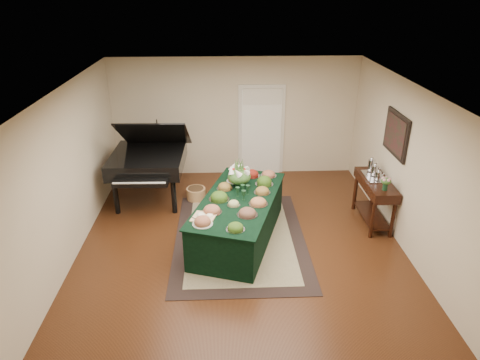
{
  "coord_description": "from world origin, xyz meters",
  "views": [
    {
      "loc": [
        -0.28,
        -6.35,
        4.15
      ],
      "look_at": [
        0.0,
        0.3,
        1.05
      ],
      "focal_mm": 32.0,
      "sensor_mm": 36.0,
      "label": 1
    }
  ],
  "objects_px": {
    "grand_piano": "(148,160)",
    "buffet_table": "(239,218)",
    "floral_centerpiece": "(239,174)",
    "mahogany_sideboard": "(375,190)"
  },
  "relations": [
    {
      "from": "buffet_table",
      "to": "floral_centerpiece",
      "type": "distance_m",
      "value": 0.8
    },
    {
      "from": "floral_centerpiece",
      "to": "grand_piano",
      "type": "xyz_separation_m",
      "value": [
        -1.79,
        1.12,
        -0.16
      ]
    },
    {
      "from": "floral_centerpiece",
      "to": "mahogany_sideboard",
      "type": "xyz_separation_m",
      "value": [
        2.5,
        -0.02,
        -0.36
      ]
    },
    {
      "from": "buffet_table",
      "to": "grand_piano",
      "type": "xyz_separation_m",
      "value": [
        -1.76,
        1.59,
        0.49
      ]
    },
    {
      "from": "mahogany_sideboard",
      "to": "grand_piano",
      "type": "bearing_deg",
      "value": 165.15
    },
    {
      "from": "grand_piano",
      "to": "buffet_table",
      "type": "bearing_deg",
      "value": -41.98
    },
    {
      "from": "buffet_table",
      "to": "mahogany_sideboard",
      "type": "height_order",
      "value": "mahogany_sideboard"
    },
    {
      "from": "floral_centerpiece",
      "to": "mahogany_sideboard",
      "type": "bearing_deg",
      "value": -0.38
    },
    {
      "from": "buffet_table",
      "to": "grand_piano",
      "type": "bearing_deg",
      "value": 138.02
    },
    {
      "from": "grand_piano",
      "to": "floral_centerpiece",
      "type": "bearing_deg",
      "value": -32.03
    }
  ]
}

